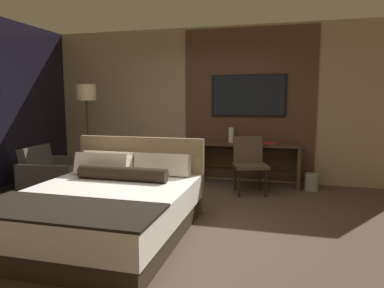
# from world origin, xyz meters

# --- Properties ---
(ground_plane) EXTENTS (16.00, 16.00, 0.00)m
(ground_plane) POSITION_xyz_m (0.00, 0.00, 0.00)
(ground_plane) COLOR #4C3D33
(wall_back_tv_panel) EXTENTS (7.20, 0.09, 2.80)m
(wall_back_tv_panel) POSITION_xyz_m (0.11, 2.59, 1.40)
(wall_back_tv_panel) COLOR tan
(wall_back_tv_panel) RESTS_ON ground_plane
(bed) EXTENTS (1.77, 2.12, 0.99)m
(bed) POSITION_xyz_m (-0.49, -0.35, 0.31)
(bed) COLOR #33281E
(bed) RESTS_ON ground_plane
(desk) EXTENTS (1.83, 0.48, 0.74)m
(desk) POSITION_xyz_m (0.79, 2.33, 0.50)
(desk) COLOR #422D1E
(desk) RESTS_ON ground_plane
(tv) EXTENTS (1.32, 0.04, 0.74)m
(tv) POSITION_xyz_m (0.79, 2.52, 1.56)
(tv) COLOR black
(desk_chair) EXTENTS (0.63, 0.63, 0.90)m
(desk_chair) POSITION_xyz_m (0.89, 1.79, 0.54)
(desk_chair) COLOR #4C3D2D
(desk_chair) RESTS_ON ground_plane
(armchair_by_window) EXTENTS (0.93, 0.94, 0.75)m
(armchair_by_window) POSITION_xyz_m (-2.17, 1.02, 0.25)
(armchair_by_window) COLOR #47423D
(armchair_by_window) RESTS_ON ground_plane
(floor_lamp) EXTENTS (0.34, 0.34, 1.76)m
(floor_lamp) POSITION_xyz_m (-1.97, 1.74, 1.48)
(floor_lamp) COLOR #282623
(floor_lamp) RESTS_ON ground_plane
(vase_tall) EXTENTS (0.09, 0.09, 0.27)m
(vase_tall) POSITION_xyz_m (0.52, 2.31, 0.87)
(vase_tall) COLOR silver
(vase_tall) RESTS_ON desk
(book) EXTENTS (0.24, 0.17, 0.03)m
(book) POSITION_xyz_m (1.19, 2.26, 0.75)
(book) COLOR maroon
(book) RESTS_ON desk
(waste_bin) EXTENTS (0.22, 0.22, 0.28)m
(waste_bin) POSITION_xyz_m (1.89, 2.16, 0.14)
(waste_bin) COLOR gray
(waste_bin) RESTS_ON ground_plane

